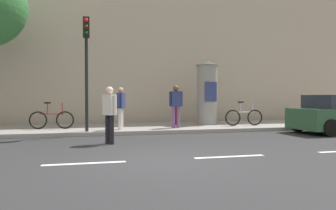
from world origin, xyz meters
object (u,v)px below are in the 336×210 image
(traffic_light, at_px, (86,55))
(pedestrian_with_bag, at_px, (110,110))
(poster_column, at_px, (207,92))
(bicycle_upright, at_px, (244,117))
(pedestrian_in_light_jacket, at_px, (176,103))
(bicycle_leaning, at_px, (52,119))
(pedestrian_in_red_top, at_px, (176,103))
(pedestrian_with_backpack, at_px, (121,105))

(traffic_light, xyz_separation_m, pedestrian_with_bag, (0.69, -2.37, -1.97))
(poster_column, xyz_separation_m, bicycle_upright, (1.35, -1.13, -1.13))
(pedestrian_with_bag, bearing_deg, pedestrian_in_light_jacket, 53.67)
(traffic_light, distance_m, bicycle_leaning, 3.17)
(pedestrian_in_red_top, bearing_deg, bicycle_upright, 5.49)
(pedestrian_in_light_jacket, xyz_separation_m, pedestrian_in_red_top, (-0.42, -1.54, 0.06))
(pedestrian_with_backpack, bearing_deg, pedestrian_with_bag, -102.26)
(traffic_light, relative_size, bicycle_leaning, 2.40)
(pedestrian_with_bag, height_order, pedestrian_in_light_jacket, pedestrian_in_light_jacket)
(poster_column, xyz_separation_m, pedestrian_with_backpack, (-4.23, -1.61, -0.53))
(bicycle_upright, bearing_deg, pedestrian_in_light_jacket, 156.68)
(pedestrian_in_red_top, xyz_separation_m, bicycle_upright, (3.27, 0.31, -0.67))
(pedestrian_in_light_jacket, bearing_deg, bicycle_upright, -23.32)
(pedestrian_with_backpack, relative_size, bicycle_leaning, 0.95)
(poster_column, distance_m, pedestrian_with_backpack, 4.56)
(poster_column, height_order, pedestrian_in_light_jacket, poster_column)
(pedestrian_in_light_jacket, bearing_deg, pedestrian_with_backpack, -148.04)
(pedestrian_with_bag, distance_m, bicycle_upright, 7.06)
(traffic_light, relative_size, pedestrian_in_red_top, 2.38)
(pedestrian_with_bag, bearing_deg, bicycle_leaning, 118.73)
(pedestrian_in_light_jacket, bearing_deg, pedestrian_with_bag, -126.33)
(pedestrian_in_red_top, bearing_deg, pedestrian_with_backpack, -175.84)
(bicycle_leaning, bearing_deg, bicycle_upright, -3.07)
(pedestrian_in_red_top, relative_size, pedestrian_with_backpack, 1.06)
(pedestrian_with_bag, bearing_deg, pedestrian_with_backpack, 77.74)
(bicycle_upright, bearing_deg, pedestrian_in_red_top, -174.51)
(pedestrian_in_red_top, bearing_deg, bicycle_leaning, 171.39)
(pedestrian_with_backpack, height_order, bicycle_leaning, pedestrian_with_backpack)
(poster_column, bearing_deg, pedestrian_in_light_jacket, 176.13)
(traffic_light, relative_size, bicycle_upright, 2.39)
(pedestrian_in_light_jacket, relative_size, pedestrian_in_red_top, 0.96)
(pedestrian_with_backpack, bearing_deg, bicycle_leaning, 161.04)
(traffic_light, height_order, bicycle_leaning, traffic_light)
(pedestrian_with_bag, bearing_deg, traffic_light, 106.21)
(poster_column, height_order, pedestrian_with_bag, poster_column)
(pedestrian_in_light_jacket, xyz_separation_m, pedestrian_with_backpack, (-2.74, -1.71, -0.02))
(pedestrian_with_backpack, bearing_deg, bicycle_upright, 4.94)
(bicycle_upright, bearing_deg, poster_column, 140.17)
(pedestrian_in_red_top, distance_m, bicycle_upright, 3.35)
(bicycle_leaning, bearing_deg, pedestrian_with_backpack, -18.96)
(pedestrian_in_red_top, height_order, pedestrian_with_backpack, pedestrian_in_red_top)
(pedestrian_with_backpack, distance_m, bicycle_upright, 5.63)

